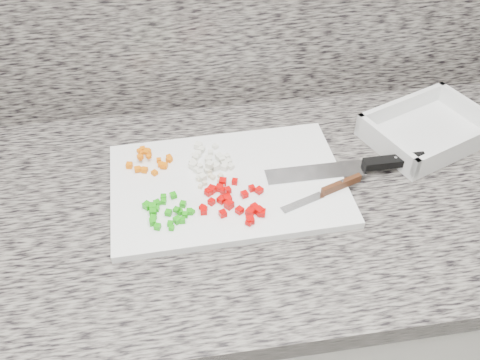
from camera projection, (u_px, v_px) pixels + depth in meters
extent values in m
cube|color=silver|center=(239.00, 328.00, 1.33)|extent=(3.92, 0.62, 0.86)
cube|color=slate|center=(238.00, 202.00, 1.02)|extent=(3.96, 0.64, 0.04)
cube|color=white|center=(228.00, 184.00, 1.02)|extent=(0.45, 0.30, 0.01)
cube|color=#DF6404|center=(148.00, 153.00, 1.07)|extent=(0.01, 0.01, 0.01)
cube|color=#DF6404|center=(129.00, 165.00, 1.04)|extent=(0.01, 0.01, 0.01)
cube|color=#DF6404|center=(163.00, 167.00, 1.04)|extent=(0.01, 0.01, 0.01)
cube|color=#DF6404|center=(149.00, 156.00, 1.05)|extent=(0.01, 0.01, 0.01)
cube|color=#DF6404|center=(164.00, 166.00, 1.04)|extent=(0.01, 0.01, 0.01)
cube|color=#DF6404|center=(140.00, 169.00, 1.04)|extent=(0.01, 0.01, 0.01)
cube|color=#DF6404|center=(145.00, 170.00, 1.03)|extent=(0.01, 0.01, 0.01)
cube|color=#DF6404|center=(147.00, 151.00, 1.07)|extent=(0.01, 0.01, 0.01)
cube|color=#DF6404|center=(169.00, 157.00, 1.06)|extent=(0.01, 0.01, 0.01)
cube|color=#DF6404|center=(146.00, 152.00, 1.06)|extent=(0.01, 0.01, 0.01)
cube|color=#DF6404|center=(169.00, 159.00, 1.05)|extent=(0.01, 0.01, 0.01)
cube|color=#DF6404|center=(148.00, 151.00, 1.07)|extent=(0.01, 0.01, 0.01)
cube|color=#DF6404|center=(142.00, 153.00, 1.07)|extent=(0.01, 0.01, 0.01)
cube|color=#DF6404|center=(137.00, 169.00, 1.03)|extent=(0.01, 0.01, 0.01)
cube|color=#DF6404|center=(159.00, 160.00, 1.05)|extent=(0.01, 0.01, 0.01)
cube|color=#DF6404|center=(143.00, 149.00, 1.08)|extent=(0.01, 0.01, 0.01)
cube|color=#DF6404|center=(161.00, 164.00, 1.04)|extent=(0.01, 0.01, 0.01)
cube|color=#DF6404|center=(163.00, 166.00, 1.04)|extent=(0.01, 0.01, 0.01)
cube|color=#DF6404|center=(141.00, 158.00, 1.05)|extent=(0.01, 0.01, 0.01)
cube|color=#DF6404|center=(155.00, 173.00, 1.03)|extent=(0.01, 0.01, 0.01)
cube|color=#DF6404|center=(140.00, 157.00, 1.05)|extent=(0.01, 0.01, 0.01)
cube|color=#DF6404|center=(139.00, 151.00, 1.07)|extent=(0.01, 0.01, 0.01)
cube|color=silver|center=(207.00, 170.00, 1.03)|extent=(0.01, 0.01, 0.01)
cube|color=silver|center=(215.00, 166.00, 1.04)|extent=(0.02, 0.02, 0.01)
cube|color=silver|center=(202.00, 149.00, 1.08)|extent=(0.02, 0.02, 0.01)
cube|color=silver|center=(200.00, 172.00, 1.03)|extent=(0.01, 0.01, 0.01)
cube|color=silver|center=(227.00, 157.00, 1.06)|extent=(0.01, 0.01, 0.01)
cube|color=silver|center=(200.00, 166.00, 1.04)|extent=(0.01, 0.01, 0.01)
cube|color=silver|center=(193.00, 162.00, 1.05)|extent=(0.02, 0.02, 0.01)
cube|color=silver|center=(211.00, 152.00, 1.07)|extent=(0.01, 0.01, 0.01)
cube|color=silver|center=(231.00, 166.00, 1.04)|extent=(0.02, 0.02, 0.01)
cube|color=silver|center=(225.00, 165.00, 1.04)|extent=(0.01, 0.01, 0.01)
cube|color=silver|center=(222.00, 159.00, 1.05)|extent=(0.01, 0.01, 0.01)
cube|color=silver|center=(193.00, 165.00, 1.04)|extent=(0.02, 0.02, 0.01)
cube|color=silver|center=(215.00, 146.00, 1.08)|extent=(0.01, 0.01, 0.01)
cube|color=silver|center=(209.00, 165.00, 1.03)|extent=(0.02, 0.02, 0.01)
cube|color=silver|center=(228.00, 162.00, 1.05)|extent=(0.02, 0.02, 0.01)
cube|color=silver|center=(198.00, 146.00, 1.08)|extent=(0.02, 0.02, 0.01)
cube|color=silver|center=(217.00, 165.00, 1.04)|extent=(0.01, 0.01, 0.01)
cube|color=silver|center=(195.00, 156.00, 1.06)|extent=(0.01, 0.01, 0.01)
cube|color=silver|center=(199.00, 178.00, 1.02)|extent=(0.01, 0.01, 0.01)
cube|color=silver|center=(196.00, 158.00, 1.06)|extent=(0.01, 0.01, 0.01)
cube|color=silver|center=(208.00, 159.00, 1.05)|extent=(0.02, 0.02, 0.01)
cube|color=silver|center=(224.00, 167.00, 1.04)|extent=(0.02, 0.02, 0.01)
cube|color=silver|center=(198.00, 154.00, 1.07)|extent=(0.01, 0.01, 0.01)
cube|color=silver|center=(202.00, 177.00, 1.01)|extent=(0.02, 0.02, 0.01)
cube|color=silver|center=(196.00, 170.00, 1.03)|extent=(0.01, 0.01, 0.01)
cube|color=silver|center=(219.00, 157.00, 1.06)|extent=(0.02, 0.02, 0.01)
cube|color=#19980D|center=(153.00, 211.00, 0.95)|extent=(0.01, 0.01, 0.01)
cube|color=#19980D|center=(153.00, 218.00, 0.94)|extent=(0.01, 0.01, 0.01)
cube|color=#19980D|center=(157.00, 227.00, 0.92)|extent=(0.01, 0.01, 0.01)
cube|color=#19980D|center=(170.00, 224.00, 0.93)|extent=(0.01, 0.01, 0.01)
cube|color=#19980D|center=(192.00, 212.00, 0.95)|extent=(0.01, 0.01, 0.01)
cube|color=#19980D|center=(173.00, 195.00, 0.98)|extent=(0.01, 0.01, 0.01)
cube|color=#19980D|center=(189.00, 212.00, 0.95)|extent=(0.01, 0.01, 0.01)
cube|color=#19980D|center=(171.00, 228.00, 0.92)|extent=(0.01, 0.01, 0.01)
cube|color=#19980D|center=(153.00, 207.00, 0.96)|extent=(0.01, 0.01, 0.01)
cube|color=#19980D|center=(177.00, 220.00, 0.94)|extent=(0.02, 0.02, 0.01)
cube|color=#19980D|center=(147.00, 205.00, 0.96)|extent=(0.02, 0.02, 0.01)
cube|color=#19980D|center=(183.00, 204.00, 0.96)|extent=(0.01, 0.01, 0.01)
cube|color=#19980D|center=(180.00, 212.00, 0.95)|extent=(0.01, 0.01, 0.01)
cube|color=#19980D|center=(185.00, 215.00, 0.95)|extent=(0.01, 0.01, 0.01)
cube|color=#19980D|center=(164.00, 201.00, 0.97)|extent=(0.01, 0.01, 0.01)
cube|color=#19980D|center=(153.00, 212.00, 0.95)|extent=(0.01, 0.01, 0.01)
cube|color=#19980D|center=(176.00, 210.00, 0.94)|extent=(0.01, 0.01, 0.01)
cube|color=#19980D|center=(182.00, 220.00, 0.94)|extent=(0.01, 0.01, 0.01)
cube|color=#19980D|center=(164.00, 197.00, 0.98)|extent=(0.01, 0.01, 0.01)
cube|color=#19980D|center=(168.00, 213.00, 0.95)|extent=(0.01, 0.01, 0.01)
cube|color=#19980D|center=(153.00, 222.00, 0.93)|extent=(0.01, 0.01, 0.01)
cube|color=#19980D|center=(157.00, 203.00, 0.97)|extent=(0.01, 0.01, 0.01)
cube|color=#19980D|center=(157.00, 209.00, 0.96)|extent=(0.01, 0.01, 0.01)
cube|color=#BD0202|center=(250.00, 212.00, 0.95)|extent=(0.02, 0.02, 0.01)
cube|color=#BD0202|center=(208.00, 192.00, 0.99)|extent=(0.02, 0.02, 0.01)
cube|color=#BD0202|center=(223.00, 181.00, 1.01)|extent=(0.02, 0.02, 0.01)
cube|color=#BD0202|center=(240.00, 210.00, 0.95)|extent=(0.02, 0.02, 0.01)
cube|color=#BD0202|center=(224.00, 191.00, 0.99)|extent=(0.02, 0.02, 0.01)
cube|color=#BD0202|center=(227.00, 199.00, 0.97)|extent=(0.02, 0.02, 0.01)
cube|color=#BD0202|center=(203.00, 207.00, 0.96)|extent=(0.01, 0.01, 0.01)
cube|color=#BD0202|center=(223.00, 214.00, 0.95)|extent=(0.02, 0.02, 0.01)
cube|color=#BD0202|center=(252.00, 188.00, 0.99)|extent=(0.01, 0.01, 0.01)
cube|color=#BD0202|center=(212.00, 189.00, 0.99)|extent=(0.02, 0.02, 0.01)
cube|color=#BD0202|center=(229.00, 205.00, 0.96)|extent=(0.02, 0.02, 0.01)
cube|color=#BD0202|center=(215.00, 189.00, 0.99)|extent=(0.01, 0.01, 0.01)
cube|color=#BD0202|center=(259.00, 190.00, 0.99)|extent=(0.02, 0.02, 0.01)
cube|color=#BD0202|center=(259.00, 211.00, 0.95)|extent=(0.02, 0.02, 0.01)
cube|color=#BD0202|center=(221.00, 200.00, 0.97)|extent=(0.02, 0.02, 0.01)
cube|color=#BD0202|center=(254.00, 207.00, 0.96)|extent=(0.02, 0.02, 0.01)
cube|color=#BD0202|center=(212.00, 202.00, 0.97)|extent=(0.02, 0.02, 0.01)
cube|color=#BD0202|center=(228.00, 190.00, 0.98)|extent=(0.01, 0.01, 0.01)
cube|color=#BD0202|center=(244.00, 194.00, 0.98)|extent=(0.02, 0.02, 0.01)
cube|color=#BD0202|center=(249.00, 222.00, 0.93)|extent=(0.02, 0.02, 0.01)
cube|color=#BD0202|center=(204.00, 211.00, 0.95)|extent=(0.01, 0.01, 0.01)
cube|color=#BD0202|center=(219.00, 188.00, 0.99)|extent=(0.02, 0.02, 0.01)
cube|color=#BD0202|center=(204.00, 209.00, 0.96)|extent=(0.01, 0.01, 0.01)
cube|color=#BD0202|center=(250.00, 220.00, 0.93)|extent=(0.01, 0.01, 0.01)
cube|color=#BD0202|center=(262.00, 213.00, 0.95)|extent=(0.02, 0.02, 0.01)
cube|color=#BD0202|center=(235.00, 182.00, 1.01)|extent=(0.01, 0.01, 0.01)
cube|color=#BD0202|center=(251.00, 221.00, 0.93)|extent=(0.01, 0.01, 0.01)
cube|color=#BD0202|center=(209.00, 192.00, 0.99)|extent=(0.02, 0.02, 0.01)
cube|color=beige|center=(220.00, 181.00, 1.01)|extent=(0.01, 0.01, 0.01)
cube|color=beige|center=(200.00, 187.00, 1.00)|extent=(0.01, 0.01, 0.01)
cube|color=beige|center=(210.00, 175.00, 1.02)|extent=(0.01, 0.01, 0.01)
cube|color=beige|center=(205.00, 183.00, 1.01)|extent=(0.01, 0.01, 0.01)
cube|color=beige|center=(213.00, 177.00, 1.02)|extent=(0.01, 0.01, 0.01)
cube|color=beige|center=(220.00, 176.00, 1.02)|extent=(0.01, 0.01, 0.01)
cube|color=beige|center=(199.00, 179.00, 1.01)|extent=(0.01, 0.01, 0.01)
cube|color=beige|center=(210.00, 171.00, 1.03)|extent=(0.01, 0.01, 0.01)
cube|color=beige|center=(224.00, 184.00, 1.01)|extent=(0.01, 0.01, 0.01)
cube|color=beige|center=(218.00, 188.00, 1.00)|extent=(0.01, 0.01, 0.01)
cube|color=silver|center=(315.00, 173.00, 1.03)|extent=(0.19, 0.04, 0.00)
cube|color=black|center=(395.00, 161.00, 1.05)|extent=(0.13, 0.02, 0.02)
cylinder|color=silver|center=(396.00, 158.00, 1.04)|extent=(0.01, 0.01, 0.00)
cube|color=silver|center=(302.00, 203.00, 0.97)|extent=(0.09, 0.05, 0.00)
cube|color=#4A2412|center=(341.00, 185.00, 1.00)|extent=(0.08, 0.04, 0.02)
cylinder|color=silver|center=(342.00, 181.00, 0.99)|extent=(0.01, 0.01, 0.00)
cube|color=silver|center=(426.00, 135.00, 1.13)|extent=(0.29, 0.25, 0.01)
cube|color=silver|center=(401.00, 106.00, 1.17)|extent=(0.23, 0.10, 0.04)
cube|color=silver|center=(459.00, 148.00, 1.06)|extent=(0.23, 0.10, 0.04)
cube|color=silver|center=(468.00, 109.00, 1.16)|extent=(0.08, 0.17, 0.04)
cube|color=silver|center=(387.00, 144.00, 1.07)|extent=(0.08, 0.17, 0.04)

